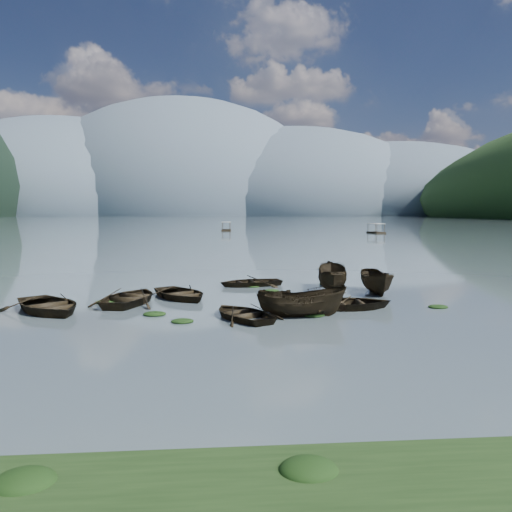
{
  "coord_description": "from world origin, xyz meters",
  "views": [
    {
      "loc": [
        -2.66,
        -20.57,
        4.86
      ],
      "look_at": [
        0.0,
        12.0,
        2.0
      ],
      "focal_mm": 35.0,
      "sensor_mm": 36.0,
      "label": 1
    }
  ],
  "objects": [
    {
      "name": "weed_clump_7",
      "position": [
        4.9,
        12.12,
        0.0
      ],
      "size": [
        1.26,
        1.01,
        0.27
      ],
      "primitive_type": "ellipsoid",
      "color": "black",
      "rests_on": "ground"
    },
    {
      "name": "haze_mtn_c",
      "position": [
        140.0,
        900.0,
        0.0
      ],
      "size": [
        520.0,
        520.0,
        260.0
      ],
      "primitive_type": "ellipsoid",
      "color": "#475666",
      "rests_on": "ground"
    },
    {
      "name": "rowboat_4",
      "position": [
        3.96,
        3.93,
        0.0
      ],
      "size": [
        4.67,
        3.4,
        0.95
      ],
      "primitive_type": "imported",
      "rotation": [
        0.0,
        0.0,
        1.54
      ],
      "color": "black",
      "rests_on": "ground"
    },
    {
      "name": "rowboat_1",
      "position": [
        -7.22,
        6.4,
        0.0
      ],
      "size": [
        4.44,
        5.48,
        1.0
      ],
      "primitive_type": "imported",
      "rotation": [
        0.0,
        0.0,
        2.92
      ],
      "color": "black",
      "rests_on": "ground"
    },
    {
      "name": "weed_clump_2",
      "position": [
        1.91,
        2.21,
        0.0
      ],
      "size": [
        1.1,
        0.88,
        0.24
      ],
      "primitive_type": "ellipsoid",
      "color": "black",
      "rests_on": "ground"
    },
    {
      "name": "haze_mtn_a",
      "position": [
        -260.0,
        900.0,
        0.0
      ],
      "size": [
        520.0,
        520.0,
        280.0
      ],
      "primitive_type": "ellipsoid",
      "color": "#475666",
      "rests_on": "ground"
    },
    {
      "name": "weed_clump_3",
      "position": [
        0.75,
        9.56,
        0.0
      ],
      "size": [
        0.98,
        0.83,
        0.22
      ],
      "primitive_type": "ellipsoid",
      "color": "black",
      "rests_on": "ground"
    },
    {
      "name": "rowboat_0",
      "position": [
        -10.85,
        4.26,
        0.0
      ],
      "size": [
        5.99,
        6.28,
        1.06
      ],
      "primitive_type": "imported",
      "rotation": [
        0.0,
        0.0,
        0.64
      ],
      "color": "black",
      "rests_on": "ground"
    },
    {
      "name": "rowboat_5",
      "position": [
        7.03,
        8.49,
        0.0
      ],
      "size": [
        1.99,
        4.43,
        1.66
      ],
      "primitive_type": "imported",
      "rotation": [
        0.0,
        0.0,
        -0.09
      ],
      "color": "black",
      "rests_on": "ground"
    },
    {
      "name": "weed_clump_6",
      "position": [
        -0.24,
        11.58,
        0.0
      ],
      "size": [
        0.89,
        0.75,
        0.19
      ],
      "primitive_type": "ellipsoid",
      "color": "black",
      "rests_on": "ground"
    },
    {
      "name": "pontoon_centre",
      "position": [
        0.27,
        112.94,
        0.0
      ],
      "size": [
        2.78,
        6.04,
        2.27
      ],
      "primitive_type": null,
      "rotation": [
        0.0,
        0.0,
        -0.05
      ],
      "color": "black",
      "rests_on": "ground"
    },
    {
      "name": "weed_clump_1",
      "position": [
        -4.15,
        1.38,
        0.0
      ],
      "size": [
        1.01,
        0.81,
        0.22
      ],
      "primitive_type": "ellipsoid",
      "color": "black",
      "rests_on": "ground"
    },
    {
      "name": "haze_mtn_b",
      "position": [
        -60.0,
        900.0,
        0.0
      ],
      "size": [
        520.0,
        520.0,
        340.0
      ],
      "primitive_type": "ellipsoid",
      "color": "#475666",
      "rests_on": "ground"
    },
    {
      "name": "ground_plane",
      "position": [
        0.0,
        0.0,
        0.0
      ],
      "size": [
        2400.0,
        2400.0,
        0.0
      ],
      "primitive_type": "plane",
      "color": "#4A585D"
    },
    {
      "name": "weed_clump_0",
      "position": [
        -5.56,
        3.05,
        0.0
      ],
      "size": [
        1.08,
        0.88,
        0.24
      ],
      "primitive_type": "ellipsoid",
      "color": "black",
      "rests_on": "ground"
    },
    {
      "name": "weed_clump_5",
      "position": [
        -8.54,
        6.44,
        0.0
      ],
      "size": [
        1.17,
        0.95,
        0.25
      ],
      "primitive_type": "ellipsoid",
      "color": "black",
      "rests_on": "ground"
    },
    {
      "name": "pontoon_right",
      "position": [
        35.1,
        94.13,
        0.0
      ],
      "size": [
        3.01,
        5.97,
        2.2
      ],
      "primitive_type": null,
      "rotation": [
        0.0,
        0.0,
        0.11
      ],
      "color": "black",
      "rests_on": "ground"
    },
    {
      "name": "rowboat_8",
      "position": [
        4.55,
        9.71,
        0.0
      ],
      "size": [
        2.71,
        5.04,
        1.85
      ],
      "primitive_type": "imported",
      "rotation": [
        0.0,
        0.0,
        2.94
      ],
      "color": "black",
      "rests_on": "ground"
    },
    {
      "name": "rowboat_2",
      "position": [
        1.35,
        2.11,
        0.0
      ],
      "size": [
        4.35,
        1.82,
        1.65
      ],
      "primitive_type": "imported",
      "rotation": [
        0.0,
        0.0,
        1.62
      ],
      "color": "black",
      "rests_on": "ground"
    },
    {
      "name": "weed_clump_4",
      "position": [
        8.68,
        3.75,
        0.0
      ],
      "size": [
        1.02,
        0.81,
        0.21
      ],
      "primitive_type": "ellipsoid",
      "color": "black",
      "rests_on": "ground"
    },
    {
      "name": "haze_mtn_d",
      "position": [
        320.0,
        900.0,
        0.0
      ],
      "size": [
        520.0,
        520.0,
        220.0
      ],
      "primitive_type": "ellipsoid",
      "color": "#475666",
      "rests_on": "ground"
    },
    {
      "name": "rowboat_7",
      "position": [
        -0.35,
        12.19,
        0.0
      ],
      "size": [
        4.76,
        3.89,
        0.86
      ],
      "primitive_type": "imported",
      "rotation": [
        0.0,
        0.0,
        4.96
      ],
      "color": "black",
      "rests_on": "ground"
    },
    {
      "name": "rowboat_6",
      "position": [
        -4.65,
        7.59,
        0.0
      ],
      "size": [
        5.15,
        5.61,
        0.95
      ],
      "primitive_type": "imported",
      "rotation": [
        0.0,
        0.0,
        0.54
      ],
      "color": "black",
      "rests_on": "ground"
    },
    {
      "name": "rowboat_3",
      "position": [
        -1.42,
        2.04,
        0.0
      ],
      "size": [
        4.4,
        4.88,
        0.83
      ],
      "primitive_type": "imported",
      "rotation": [
        0.0,
        0.0,
        3.63
      ],
      "color": "black",
      "rests_on": "ground"
    }
  ]
}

